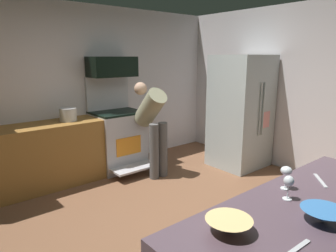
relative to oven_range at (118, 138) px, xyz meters
name	(u,v)px	position (x,y,z in m)	size (l,w,h in m)	color
ground_plane	(181,225)	(-0.38, -1.97, -0.52)	(5.20, 4.80, 0.02)	brown
wall_back	(83,89)	(-0.38, 0.37, 0.79)	(5.20, 0.12, 2.60)	silver
wall_right	(305,91)	(2.16, -1.97, 0.79)	(0.12, 4.80, 2.60)	silver
lower_cabinet_run	(37,157)	(-1.28, 0.01, -0.06)	(2.40, 0.60, 0.90)	olive
oven_range	(118,138)	(0.00, 0.00, 0.00)	(0.76, 0.96, 1.49)	#BBBAC0
microwave	(112,67)	(0.00, 0.09, 1.14)	(0.74, 0.38, 0.31)	black
refrigerator	(240,112)	(1.65, -1.17, 0.41)	(0.85, 0.79, 1.84)	#B0BBBB
person_cook	(152,121)	(0.26, -0.60, 0.34)	(0.31, 0.66, 1.42)	#545454
mixing_bowl_large	(229,225)	(-1.25, -3.31, 0.43)	(0.25, 0.25, 0.08)	#EBC47C
mixing_bowl_small	(324,215)	(-0.75, -3.58, 0.43)	(0.25, 0.25, 0.07)	#3470B3
wine_glass_mid	(289,182)	(-0.66, -3.31, 0.51)	(0.07, 0.07, 0.16)	silver
wine_glass_far	(286,172)	(-0.52, -3.21, 0.52)	(0.08, 0.08, 0.17)	silver
knife_chef	(295,250)	(-1.13, -3.62, 0.40)	(0.25, 0.02, 0.01)	#B7BABF
knife_paring	(320,181)	(-0.19, -3.31, 0.40)	(0.26, 0.02, 0.01)	#B7BABF
stock_pot	(68,114)	(-0.79, 0.01, 0.49)	(0.24, 0.24, 0.19)	silver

